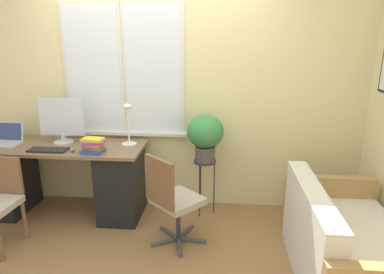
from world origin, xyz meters
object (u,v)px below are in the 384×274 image
(mouse, at_px, (73,150))
(book_stack, at_px, (93,145))
(keyboard, at_px, (48,150))
(plant_stand, at_px, (205,168))
(potted_plant, at_px, (205,134))
(couch_loveseat, at_px, (346,250))
(monitor, at_px, (62,121))
(laptop, at_px, (4,140))
(desk_lamp, at_px, (128,121))
(office_chair_swivel, at_px, (172,199))

(mouse, height_order, book_stack, book_stack)
(keyboard, relative_size, plant_stand, 0.63)
(keyboard, relative_size, potted_plant, 0.78)
(book_stack, height_order, couch_loveseat, book_stack)
(monitor, height_order, keyboard, monitor)
(laptop, xyz_separation_m, plant_stand, (2.12, 0.14, -0.30))
(potted_plant, bearing_deg, couch_loveseat, -40.20)
(desk_lamp, bearing_deg, mouse, -150.38)
(laptop, relative_size, mouse, 5.33)
(laptop, xyz_separation_m, office_chair_swivel, (1.86, -0.47, -0.37))
(desk_lamp, height_order, plant_stand, desk_lamp)
(mouse, distance_m, office_chair_swivel, 1.13)
(laptop, height_order, potted_plant, potted_plant)
(desk_lamp, distance_m, book_stack, 0.44)
(laptop, distance_m, office_chair_swivel, 1.95)
(plant_stand, bearing_deg, potted_plant, 90.00)
(book_stack, relative_size, office_chair_swivel, 0.27)
(mouse, xyz_separation_m, plant_stand, (1.30, 0.31, -0.26))
(monitor, bearing_deg, book_stack, -33.07)
(office_chair_swivel, xyz_separation_m, couch_loveseat, (1.43, -0.37, -0.19))
(desk_lamp, relative_size, book_stack, 1.83)
(laptop, relative_size, office_chair_swivel, 0.39)
(monitor, height_order, book_stack, monitor)
(monitor, height_order, mouse, monitor)
(keyboard, relative_size, couch_loveseat, 0.27)
(mouse, xyz_separation_m, desk_lamp, (0.50, 0.28, 0.24))
(keyboard, bearing_deg, laptop, 163.00)
(mouse, bearing_deg, couch_loveseat, -15.17)
(laptop, bearing_deg, office_chair_swivel, -14.30)
(potted_plant, bearing_deg, desk_lamp, -177.69)
(couch_loveseat, bearing_deg, office_chair_swivel, 75.48)
(couch_loveseat, bearing_deg, book_stack, 73.64)
(laptop, height_order, desk_lamp, desk_lamp)
(laptop, height_order, office_chair_swivel, laptop)
(office_chair_swivel, bearing_deg, desk_lamp, -4.78)
(keyboard, relative_size, book_stack, 1.61)
(monitor, height_order, office_chair_swivel, monitor)
(plant_stand, bearing_deg, laptop, -176.26)
(monitor, relative_size, office_chair_swivel, 0.55)
(monitor, distance_m, potted_plant, 1.52)
(plant_stand, bearing_deg, keyboard, -168.62)
(desk_lamp, distance_m, couch_loveseat, 2.31)
(laptop, bearing_deg, book_stack, -10.08)
(monitor, bearing_deg, keyboard, -97.62)
(laptop, distance_m, monitor, 0.64)
(desk_lamp, xyz_separation_m, potted_plant, (0.80, 0.03, -0.13))
(mouse, height_order, desk_lamp, desk_lamp)
(monitor, relative_size, book_stack, 2.04)
(book_stack, height_order, office_chair_swivel, book_stack)
(plant_stand, bearing_deg, mouse, -166.37)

